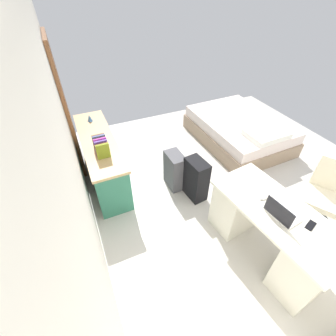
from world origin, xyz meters
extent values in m
plane|color=beige|center=(0.00, 0.00, 0.00)|extent=(5.35, 5.35, 0.00)
cube|color=white|center=(0.00, 2.05, 1.38)|extent=(4.35, 0.10, 2.76)
cube|color=brown|center=(1.62, 1.97, 1.02)|extent=(0.88, 0.05, 2.04)
cube|color=silver|center=(-1.07, 0.21, 0.72)|extent=(1.51, 0.82, 0.04)
cube|color=beige|center=(-1.55, 0.16, 0.35)|extent=(0.46, 0.64, 0.70)
cube|color=beige|center=(-0.58, 0.27, 0.35)|extent=(0.46, 0.64, 0.70)
cylinder|color=black|center=(-1.01, -0.67, 0.02)|extent=(0.52, 0.52, 0.04)
cylinder|color=black|center=(-1.01, -0.67, 0.21)|extent=(0.06, 0.06, 0.42)
cube|color=beige|center=(-1.01, -0.67, 0.46)|extent=(0.63, 0.63, 0.08)
cube|color=beige|center=(-0.91, -0.85, 0.72)|extent=(0.41, 0.27, 0.44)
cube|color=#2D7056|center=(1.05, 1.67, 0.35)|extent=(1.76, 0.44, 0.70)
cube|color=tan|center=(1.05, 1.67, 0.72)|extent=(1.80, 0.48, 0.04)
cube|color=#275F49|center=(0.66, 1.44, 0.19)|extent=(0.67, 0.01, 0.25)
cube|color=#275F49|center=(1.45, 1.44, 0.19)|extent=(0.67, 0.01, 0.25)
cube|color=gray|center=(1.06, -0.97, 0.14)|extent=(1.93, 1.44, 0.28)
cube|color=silver|center=(1.06, -0.97, 0.38)|extent=(1.87, 1.38, 0.20)
cube|color=white|center=(0.39, -0.99, 0.53)|extent=(0.50, 0.69, 0.10)
cube|color=black|center=(0.08, 0.52, 0.32)|extent=(0.38, 0.26, 0.65)
cube|color=#4C4C51|center=(0.41, 0.70, 0.30)|extent=(0.37, 0.23, 0.59)
cube|color=silver|center=(-1.12, 0.22, 0.75)|extent=(0.33, 0.25, 0.02)
cube|color=black|center=(-1.13, 0.33, 0.85)|extent=(0.31, 0.05, 0.19)
ellipsoid|color=white|center=(-0.86, 0.25, 0.75)|extent=(0.07, 0.11, 0.03)
cube|color=black|center=(-1.33, 0.07, 0.74)|extent=(0.11, 0.15, 0.01)
cube|color=olive|center=(0.56, 1.67, 0.85)|extent=(0.04, 0.17, 0.21)
cube|color=maroon|center=(0.60, 1.67, 0.84)|extent=(0.03, 0.17, 0.20)
cube|color=#6C4DAC|center=(0.64, 1.67, 0.85)|extent=(0.02, 0.17, 0.22)
cube|color=#AE39A5|center=(0.68, 1.67, 0.86)|extent=(0.02, 0.17, 0.23)
cube|color=brown|center=(0.72, 1.67, 0.85)|extent=(0.03, 0.17, 0.21)
cube|color=#44537C|center=(0.76, 1.67, 0.85)|extent=(0.04, 0.17, 0.23)
cube|color=maroon|center=(0.80, 1.67, 0.84)|extent=(0.04, 0.17, 0.21)
cube|color=#326F21|center=(0.84, 1.67, 0.84)|extent=(0.04, 0.17, 0.19)
cone|color=#4C7FBF|center=(1.63, 1.67, 0.80)|extent=(0.08, 0.08, 0.11)
camera|label=1|loc=(-2.02, 1.90, 2.65)|focal=25.14mm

